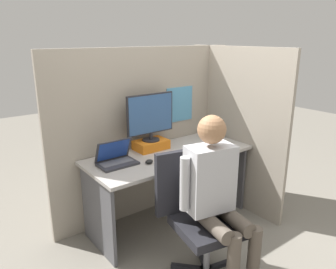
# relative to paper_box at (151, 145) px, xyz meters

# --- Properties ---
(ground_plane) EXTENTS (12.00, 12.00, 0.00)m
(ground_plane) POSITION_rel_paper_box_xyz_m (0.07, -0.54, -0.77)
(ground_plane) COLOR slate
(cubicle_panel_back) EXTENTS (2.08, 0.05, 1.68)m
(cubicle_panel_back) POSITION_rel_paper_box_xyz_m (0.08, 0.16, 0.08)
(cubicle_panel_back) COLOR gray
(cubicle_panel_back) RESTS_ON ground
(cubicle_panel_right) EXTENTS (0.04, 1.30, 1.68)m
(cubicle_panel_right) POSITION_rel_paper_box_xyz_m (0.89, -0.27, 0.07)
(cubicle_panel_right) COLOR gray
(cubicle_panel_right) RESTS_ON ground
(desk) EXTENTS (1.58, 0.67, 0.72)m
(desk) POSITION_rel_paper_box_xyz_m (0.07, -0.20, -0.21)
(desk) COLOR #9E9993
(desk) RESTS_ON ground
(paper_box) EXTENTS (0.32, 0.21, 0.09)m
(paper_box) POSITION_rel_paper_box_xyz_m (0.00, 0.00, 0.00)
(paper_box) COLOR orange
(paper_box) RESTS_ON desk
(monitor) EXTENTS (0.51, 0.17, 0.45)m
(monitor) POSITION_rel_paper_box_xyz_m (-0.00, 0.00, 0.29)
(monitor) COLOR #232328
(monitor) RESTS_ON paper_box
(laptop) EXTENTS (0.33, 0.21, 0.22)m
(laptop) POSITION_rel_paper_box_xyz_m (-0.46, -0.14, -0.00)
(laptop) COLOR #2D2D33
(laptop) RESTS_ON desk
(mouse) EXTENTS (0.07, 0.05, 0.04)m
(mouse) POSITION_rel_paper_box_xyz_m (-0.23, -0.30, -0.03)
(mouse) COLOR black
(mouse) RESTS_ON desk
(stapler) EXTENTS (0.04, 0.14, 0.06)m
(stapler) POSITION_rel_paper_box_xyz_m (0.77, -0.14, -0.02)
(stapler) COLOR #2D2D33
(stapler) RESTS_ON desk
(carrot_toy) EXTENTS (0.05, 0.13, 0.05)m
(carrot_toy) POSITION_rel_paper_box_xyz_m (0.18, -0.42, -0.02)
(carrot_toy) COLOR orange
(carrot_toy) RESTS_ON desk
(office_chair) EXTENTS (0.55, 0.60, 0.95)m
(office_chair) POSITION_rel_paper_box_xyz_m (-0.17, -0.86, -0.28)
(office_chair) COLOR black
(office_chair) RESTS_ON ground
(person) EXTENTS (0.47, 0.50, 1.27)m
(person) POSITION_rel_paper_box_xyz_m (-0.13, -1.02, -0.04)
(person) COLOR brown
(person) RESTS_ON ground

